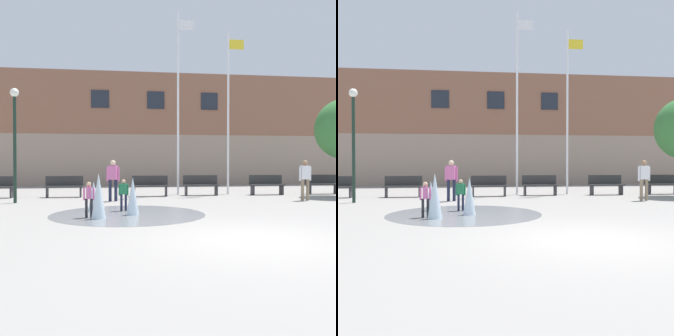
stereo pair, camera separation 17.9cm
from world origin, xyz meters
The scene contains 15 objects.
ground_plane centered at (0.00, 0.00, 0.00)m, with size 100.00×100.00×0.00m, color gray.
library_building centered at (0.00, 20.53, 3.62)m, with size 36.00×6.05×7.23m.
splash_fountain centered at (-2.69, 3.98, 0.41)m, with size 4.51×4.51×1.24m.
park_bench_left_of_flagpoles centered at (-4.80, 9.95, 0.48)m, with size 1.60×0.44×0.91m.
park_bench_under_left_flagpole centered at (-1.08, 9.88, 0.48)m, with size 1.60×0.44×0.91m.
park_bench_center centered at (1.26, 10.09, 0.48)m, with size 1.60×0.44×0.91m.
park_bench_near_trashcan centered at (4.35, 9.97, 0.48)m, with size 1.60×0.44×0.91m.
park_bench_far_right centered at (7.14, 10.03, 0.48)m, with size 1.60×0.44×0.91m.
child_in_fountain centered at (-2.38, 4.88, 0.58)m, with size 0.31×0.18×0.99m.
adult_in_red centered at (-2.71, 7.94, 0.93)m, with size 0.50×0.31×1.59m.
adult_watching centered at (4.81, 7.17, 0.93)m, with size 0.50×0.21×1.59m.
child_running centered at (-3.37, 3.53, 0.58)m, with size 0.31×0.23×0.99m.
flagpole_left centered at (0.31, 10.58, 4.49)m, with size 0.80×0.10×8.49m.
flagpole_right centered at (2.72, 10.58, 4.09)m, with size 0.80×0.10×7.69m.
lamp_post_left_lane centered at (-6.32, 7.80, 2.75)m, with size 0.32×0.32×4.25m.
Camera 2 is at (-2.53, -7.43, 1.55)m, focal length 42.00 mm.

